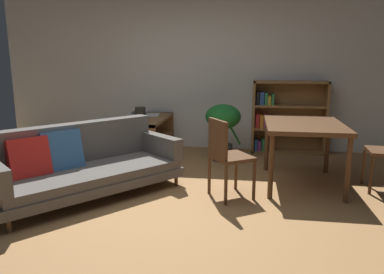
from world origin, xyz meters
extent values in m
plane|color=#9E7042|center=(0.00, 0.00, 0.00)|extent=(8.16, 8.16, 0.00)
cube|color=silver|center=(0.00, 2.70, 1.35)|extent=(6.80, 0.10, 2.70)
cylinder|color=brown|center=(0.03, 0.62, 0.06)|extent=(0.04, 0.04, 0.12)
cylinder|color=brown|center=(-1.20, -0.82, 0.06)|extent=(0.04, 0.04, 0.12)
cylinder|color=brown|center=(-0.54, 1.10, 0.06)|extent=(0.04, 0.04, 0.12)
cube|color=#56514C|center=(-0.87, 0.14, 0.17)|extent=(2.00, 2.13, 0.10)
cube|color=#56514C|center=(-0.87, 0.14, 0.27)|extent=(1.92, 2.04, 0.10)
cube|color=#56514C|center=(-1.13, 0.36, 0.55)|extent=(1.42, 1.62, 0.46)
cube|color=#56514C|center=(-0.25, 0.87, 0.45)|extent=(0.72, 0.65, 0.25)
cube|color=red|center=(-1.38, -0.17, 0.51)|extent=(0.45, 0.47, 0.43)
cube|color=#336093|center=(-1.15, 0.11, 0.52)|extent=(0.45, 0.47, 0.45)
cube|color=brown|center=(-0.64, 2.59, 0.30)|extent=(0.46, 0.04, 0.61)
cube|color=brown|center=(-0.64, 1.35, 0.30)|extent=(0.46, 0.04, 0.61)
cube|color=brown|center=(-0.64, 1.97, 0.27)|extent=(0.46, 1.24, 0.04)
cube|color=brown|center=(-0.64, 1.97, 0.59)|extent=(0.46, 1.28, 0.04)
cube|color=brown|center=(-0.64, 1.97, 0.02)|extent=(0.46, 1.24, 0.04)
cube|color=silver|center=(-0.68, 2.24, 0.61)|extent=(0.26, 0.34, 0.02)
cube|color=black|center=(-0.89, 2.21, 0.64)|extent=(0.24, 0.33, 0.05)
cylinder|color=#2D2823|center=(-0.70, 1.64, 0.71)|extent=(0.16, 0.16, 0.21)
cylinder|color=slate|center=(-0.70, 1.64, 0.75)|extent=(0.09, 0.09, 0.01)
cylinder|color=#333338|center=(0.50, 1.84, 0.13)|extent=(0.30, 0.30, 0.25)
cylinder|color=#1E6B28|center=(0.63, 1.86, 0.48)|extent=(0.29, 0.07, 0.48)
cylinder|color=#1E6B28|center=(0.49, 1.91, 0.43)|extent=(0.07, 0.17, 0.38)
cylinder|color=#1E6B28|center=(0.40, 1.86, 0.44)|extent=(0.25, 0.09, 0.40)
cylinder|color=#1E6B28|center=(0.48, 1.75, 0.43)|extent=(0.08, 0.22, 0.38)
ellipsoid|color=#1E6B28|center=(0.50, 1.84, 0.67)|extent=(0.53, 0.53, 0.37)
cylinder|color=#56351E|center=(1.13, 1.44, 0.36)|extent=(0.06, 0.06, 0.72)
cylinder|color=#56351E|center=(1.13, 0.36, 0.36)|extent=(0.06, 0.06, 0.72)
cylinder|color=#56351E|center=(1.93, 1.44, 0.36)|extent=(0.06, 0.06, 0.72)
cylinder|color=#56351E|center=(1.93, 0.36, 0.36)|extent=(0.06, 0.06, 0.72)
cube|color=#56351E|center=(1.53, 0.90, 0.74)|extent=(0.90, 1.17, 0.05)
cylinder|color=#56351E|center=(2.27, 0.67, 0.22)|extent=(0.04, 0.04, 0.44)
cylinder|color=#56351E|center=(2.29, 1.04, 0.22)|extent=(0.04, 0.04, 0.44)
cylinder|color=#56351E|center=(0.75, 0.61, 0.22)|extent=(0.04, 0.04, 0.44)
cylinder|color=#56351E|center=(0.95, 0.29, 0.22)|extent=(0.04, 0.04, 0.44)
cylinder|color=#56351E|center=(0.45, 0.41, 0.22)|extent=(0.04, 0.04, 0.44)
cylinder|color=#56351E|center=(0.66, 0.10, 0.22)|extent=(0.04, 0.04, 0.44)
cube|color=#56351E|center=(0.70, 0.35, 0.46)|extent=(0.55, 0.56, 0.04)
cube|color=#56351E|center=(0.56, 0.26, 0.68)|extent=(0.23, 0.33, 0.41)
cube|color=olive|center=(0.95, 2.48, 0.58)|extent=(0.04, 0.31, 1.17)
cube|color=olive|center=(2.09, 2.48, 0.58)|extent=(0.04, 0.31, 1.17)
cube|color=olive|center=(1.52, 2.48, 1.15)|extent=(1.17, 0.31, 0.04)
cube|color=olive|center=(1.52, 2.48, 0.02)|extent=(1.17, 0.31, 0.04)
cube|color=olive|center=(1.52, 2.62, 0.58)|extent=(1.13, 0.04, 1.17)
cube|color=olive|center=(1.52, 2.48, 0.40)|extent=(1.13, 0.30, 0.04)
cube|color=olive|center=(1.52, 2.48, 0.77)|extent=(1.13, 0.30, 0.04)
cube|color=#2D5199|center=(1.01, 2.47, 0.12)|extent=(0.04, 0.27, 0.17)
cube|color=#993884|center=(1.07, 2.46, 0.11)|extent=(0.05, 0.21, 0.14)
cube|color=#337F47|center=(1.13, 2.46, 0.13)|extent=(0.06, 0.23, 0.19)
cube|color=orange|center=(1.18, 2.46, 0.12)|extent=(0.04, 0.20, 0.17)
cube|color=black|center=(1.24, 2.45, 0.13)|extent=(0.06, 0.19, 0.18)
cube|color=red|center=(1.02, 2.46, 0.52)|extent=(0.06, 0.23, 0.22)
cube|color=orange|center=(1.09, 2.46, 0.52)|extent=(0.06, 0.21, 0.20)
cube|color=#993884|center=(1.16, 2.46, 0.52)|extent=(0.07, 0.21, 0.21)
cube|color=red|center=(1.23, 2.47, 0.49)|extent=(0.06, 0.24, 0.15)
cube|color=silver|center=(1.29, 2.47, 0.50)|extent=(0.04, 0.26, 0.17)
cube|color=black|center=(1.02, 2.46, 0.89)|extent=(0.05, 0.20, 0.20)
cube|color=#2D5199|center=(1.08, 2.45, 0.89)|extent=(0.06, 0.19, 0.20)
cube|color=#337F47|center=(1.15, 2.46, 0.88)|extent=(0.05, 0.22, 0.19)
cube|color=gold|center=(1.20, 2.45, 0.86)|extent=(0.05, 0.19, 0.14)
cube|color=#337F47|center=(1.25, 2.46, 0.88)|extent=(0.04, 0.22, 0.18)
camera|label=1|loc=(0.87, -3.61, 1.52)|focal=34.78mm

